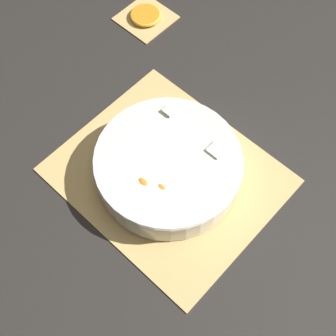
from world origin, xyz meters
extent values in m
plane|color=black|center=(0.00, 0.00, 0.00)|extent=(6.00, 6.00, 0.00)
cube|color=tan|center=(0.00, 0.00, 0.00)|extent=(0.43, 0.37, 0.01)
cube|color=brown|center=(-0.14, 0.00, 0.00)|extent=(0.01, 0.36, 0.00)
cube|color=brown|center=(-0.07, 0.00, 0.00)|extent=(0.01, 0.36, 0.00)
cube|color=brown|center=(0.00, 0.00, 0.00)|extent=(0.01, 0.36, 0.00)
cube|color=brown|center=(0.07, 0.00, 0.00)|extent=(0.01, 0.36, 0.00)
cube|color=brown|center=(0.14, 0.00, 0.00)|extent=(0.01, 0.36, 0.00)
cube|color=tan|center=(-0.35, 0.29, 0.00)|extent=(0.12, 0.12, 0.01)
cube|color=brown|center=(-0.38, 0.29, 0.00)|extent=(0.00, 0.12, 0.00)
cube|color=brown|center=(-0.36, 0.29, 0.00)|extent=(0.00, 0.12, 0.00)
cube|color=brown|center=(-0.34, 0.29, 0.00)|extent=(0.00, 0.12, 0.00)
cube|color=brown|center=(-0.31, 0.29, 0.00)|extent=(0.00, 0.12, 0.00)
cylinder|color=silver|center=(0.00, 0.00, 0.04)|extent=(0.29, 0.29, 0.07)
torus|color=silver|center=(0.00, 0.00, 0.07)|extent=(0.30, 0.30, 0.01)
cylinder|color=#F4EABC|center=(-0.05, -0.03, 0.06)|extent=(0.03, 0.03, 0.01)
cylinder|color=#F4EABC|center=(0.02, -0.05, 0.05)|extent=(0.03, 0.03, 0.01)
cylinder|color=#F4EABC|center=(0.06, -0.05, 0.02)|extent=(0.03, 0.03, 0.01)
cylinder|color=#F4EABC|center=(0.07, 0.02, 0.04)|extent=(0.03, 0.03, 0.01)
cylinder|color=#F4EABC|center=(-0.02, 0.01, 0.04)|extent=(0.03, 0.03, 0.01)
cylinder|color=#F4EABC|center=(0.01, 0.08, 0.02)|extent=(0.03, 0.03, 0.01)
cylinder|color=#F4EABC|center=(-0.01, -0.04, 0.04)|extent=(0.03, 0.03, 0.01)
cylinder|color=#F4EABC|center=(0.01, 0.00, 0.04)|extent=(0.03, 0.03, 0.01)
cylinder|color=#F4EABC|center=(-0.03, 0.07, 0.06)|extent=(0.03, 0.03, 0.01)
cylinder|color=#F4EABC|center=(-0.12, 0.01, 0.02)|extent=(0.03, 0.03, 0.01)
cube|color=#EFEACC|center=(-0.07, 0.08, 0.07)|extent=(0.02, 0.02, 0.02)
cube|color=#EFEACC|center=(-0.08, -0.02, 0.06)|extent=(0.02, 0.02, 0.02)
cube|color=#EFEACC|center=(-0.04, 0.06, 0.03)|extent=(0.02, 0.02, 0.02)
cube|color=#EFEACC|center=(-0.11, 0.02, 0.06)|extent=(0.02, 0.02, 0.02)
cube|color=#EFEACC|center=(0.11, -0.04, 0.04)|extent=(0.02, 0.02, 0.02)
cube|color=#EFEACC|center=(0.06, 0.08, 0.06)|extent=(0.03, 0.03, 0.03)
ellipsoid|color=orange|center=(0.00, -0.07, 0.07)|extent=(0.03, 0.02, 0.02)
ellipsoid|color=orange|center=(0.03, -0.05, 0.07)|extent=(0.03, 0.02, 0.01)
ellipsoid|color=#B2231E|center=(0.08, -0.09, 0.05)|extent=(0.03, 0.02, 0.01)
ellipsoid|color=orange|center=(0.05, 0.02, 0.02)|extent=(0.03, 0.02, 0.01)
ellipsoid|color=#B2231E|center=(0.02, 0.06, 0.04)|extent=(0.03, 0.02, 0.01)
ellipsoid|color=orange|center=(-0.05, 0.10, 0.06)|extent=(0.03, 0.02, 0.02)
ellipsoid|color=orange|center=(0.05, -0.08, 0.04)|extent=(0.03, 0.02, 0.01)
ellipsoid|color=#B2231E|center=(0.01, 0.08, 0.05)|extent=(0.04, 0.02, 0.02)
cylinder|color=orange|center=(-0.35, 0.29, 0.01)|extent=(0.07, 0.07, 0.01)
torus|color=#F4A82D|center=(-0.35, 0.29, 0.01)|extent=(0.08, 0.08, 0.01)
camera|label=1|loc=(0.30, -0.33, 0.87)|focal=50.00mm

